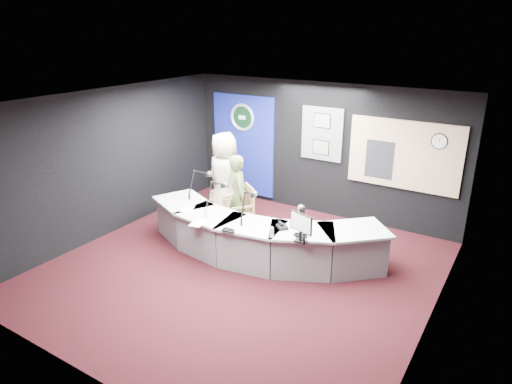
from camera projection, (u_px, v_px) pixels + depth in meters
The scene contains 33 objects.
ground at pixel (241, 269), 7.67m from camera, with size 6.00×6.00×0.00m, color black.
ceiling at pixel (239, 102), 6.71m from camera, with size 6.00×6.00×0.02m, color silver.
wall_back at pixel (320, 150), 9.58m from camera, with size 6.00×0.02×2.80m, color black.
wall_front at pixel (81, 274), 4.80m from camera, with size 6.00×0.02×2.80m, color black.
wall_left at pixel (109, 163), 8.68m from camera, with size 0.02×6.00×2.80m, color black.
wall_right at pixel (439, 235), 5.70m from camera, with size 0.02×6.00×2.80m, color black.
broadcast_desk at pixel (256, 236), 8.01m from camera, with size 4.50×1.90×0.75m, color #BBBEBF, non-canonical shape.
backdrop_panel at pixel (243, 145), 10.55m from camera, with size 1.60×0.05×2.30m, color navy.
agency_seal at pixel (242, 117), 10.29m from camera, with size 0.63×0.63×0.07m, color silver.
seal_center at pixel (242, 117), 10.30m from camera, with size 0.48×0.48×0.01m, color black.
pinboard at pixel (322, 134), 9.41m from camera, with size 0.90×0.04×1.10m, color slate.
framed_photo_upper at pixel (322, 121), 9.29m from camera, with size 0.34×0.02×0.27m, color gray.
framed_photo_lower at pixel (321, 147), 9.48m from camera, with size 0.34×0.02×0.27m, color gray.
booth_window_frame at pixel (404, 155), 8.63m from camera, with size 2.12×0.06×1.32m, color tan.
booth_glow at pixel (404, 155), 8.62m from camera, with size 2.00×0.02×1.20m, color #FFE1A1.
equipment_rack at pixel (379, 160), 8.88m from camera, with size 0.55×0.02×0.75m, color black.
wall_clock at pixel (439, 141), 8.19m from camera, with size 0.28×0.28×0.01m, color white.
armchair_left at pixel (225, 197), 9.39m from camera, with size 0.60×0.60×1.06m, color #AF8150, non-canonical shape.
armchair_right at pixel (239, 212), 8.87m from camera, with size 0.49×0.49×0.87m, color #AF8150, non-canonical shape.
draped_jacket at pixel (228, 189), 9.60m from camera, with size 0.50×0.10×0.70m, color slate.
person_man at pixel (225, 178), 9.25m from camera, with size 0.92×0.60×1.89m, color beige.
person_woman at pixel (239, 195), 8.74m from camera, with size 0.58×0.38×1.60m, color #515D31.
computer_monitor at pixel (301, 222), 6.87m from camera, with size 0.48×0.03×0.33m, color black.
desk_phone at pixel (282, 227), 7.42m from camera, with size 0.19×0.15×0.05m, color black.
headphones_near at pixel (300, 235), 7.14m from camera, with size 0.20×0.20×0.03m, color black.
headphones_far at pixel (228, 230), 7.32m from camera, with size 0.22×0.22×0.04m, color black.
paper_stack at pixel (187, 209), 8.22m from camera, with size 0.21×0.30×0.00m, color white.
notepad at pixel (198, 223), 7.62m from camera, with size 0.20×0.29×0.00m, color white.
boom_mic_a at pixel (199, 180), 8.80m from camera, with size 0.16×0.74×0.60m, color black, non-canonical shape.
boom_mic_b at pixel (216, 192), 8.18m from camera, with size 0.16×0.74×0.60m, color black, non-canonical shape.
boom_mic_c at pixel (248, 202), 7.70m from camera, with size 0.25×0.73×0.60m, color black, non-canonical shape.
boom_mic_d at pixel (303, 218), 7.07m from camera, with size 0.45×0.65×0.60m, color black, non-canonical shape.
water_bottles at pixel (254, 220), 7.53m from camera, with size 1.81×0.57×0.18m, color silver, non-canonical shape.
Camera 1 is at (3.80, -5.59, 3.88)m, focal length 32.00 mm.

